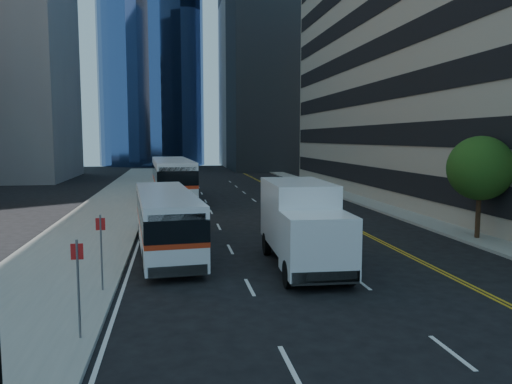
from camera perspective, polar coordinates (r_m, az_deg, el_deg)
ground at (r=16.58m, az=12.68°, el=-11.99°), size 160.00×160.00×0.00m
sidewalk_west at (r=40.15m, az=-15.70°, el=-1.30°), size 5.00×90.00×0.15m
sidewalk_east at (r=42.63m, az=11.34°, el=-0.77°), size 2.00×90.00×0.15m
street_tree at (r=27.15m, az=24.25°, el=2.49°), size 3.20×3.20×5.10m
bus_front at (r=22.81m, az=-10.27°, el=-3.10°), size 3.27×10.75×2.73m
bus_rear at (r=41.63m, az=-9.55°, el=1.57°), size 3.72×13.36×3.41m
box_truck at (r=19.91m, az=5.30°, el=-3.57°), size 2.65×7.09×3.35m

